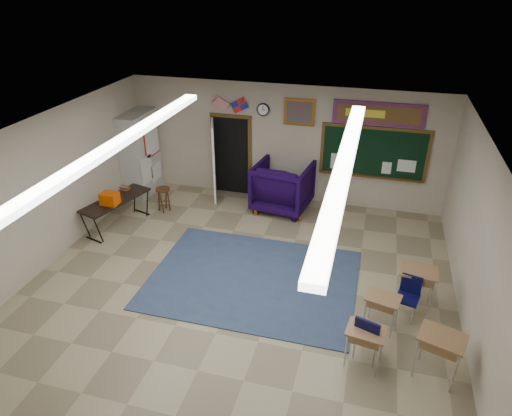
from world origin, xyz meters
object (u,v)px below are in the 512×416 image
(wooden_stool, at_px, (164,199))
(student_desk_front_right, at_px, (416,286))
(folding_table, at_px, (117,212))
(wingback_armchair, at_px, (283,186))
(student_desk_front_left, at_px, (381,311))

(wooden_stool, bearing_deg, student_desk_front_right, -20.09)
(student_desk_front_right, relative_size, folding_table, 0.42)
(wingback_armchair, height_order, wooden_stool, wingback_armchair)
(folding_table, height_order, wooden_stool, folding_table)
(student_desk_front_right, xyz_separation_m, folding_table, (-6.63, 1.16, -0.04))
(student_desk_front_right, height_order, wooden_stool, student_desk_front_right)
(wingback_armchair, distance_m, wooden_stool, 2.99)
(student_desk_front_left, bearing_deg, student_desk_front_right, 66.88)
(wingback_armchair, relative_size, folding_table, 0.74)
(wingback_armchair, xyz_separation_m, student_desk_front_right, (3.10, -3.08, -0.18))
(folding_table, bearing_deg, wooden_stool, 71.22)
(folding_table, relative_size, wooden_stool, 2.94)
(student_desk_front_left, height_order, folding_table, folding_table)
(student_desk_front_right, bearing_deg, wingback_armchair, 139.68)
(student_desk_front_right, xyz_separation_m, wooden_stool, (-5.93, 2.17, -0.11))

